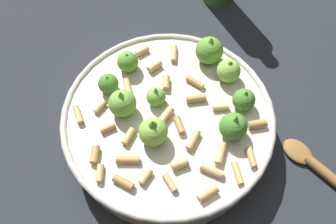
% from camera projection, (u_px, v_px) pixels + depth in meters
% --- Properties ---
extents(ground_plane, '(2.40, 2.40, 0.00)m').
position_uv_depth(ground_plane, '(168.00, 133.00, 0.61)').
color(ground_plane, '#23282D').
extents(cooking_pan, '(0.33, 0.33, 0.11)m').
position_uv_depth(cooking_pan, '(169.00, 121.00, 0.58)').
color(cooking_pan, beige).
rests_on(cooking_pan, ground).
extents(wooden_spoon, '(0.22, 0.06, 0.02)m').
position_uv_depth(wooden_spoon, '(335.00, 181.00, 0.56)').
color(wooden_spoon, olive).
rests_on(wooden_spoon, ground).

